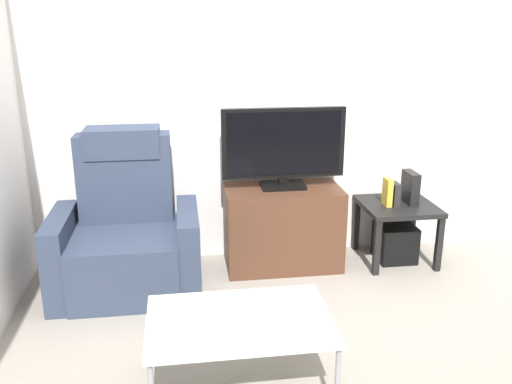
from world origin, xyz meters
name	(u,v)px	position (x,y,z in m)	size (l,w,h in m)	color
ground_plane	(311,322)	(0.00, 0.00, 0.00)	(6.40, 6.40, 0.00)	gray
wall_back	(280,88)	(0.00, 1.13, 1.30)	(6.40, 0.06, 2.60)	silver
tv_stand	(283,227)	(-0.02, 0.84, 0.31)	(0.85, 0.46, 0.61)	#4C2D1E
television	(283,146)	(-0.02, 0.86, 0.92)	(0.89, 0.20, 0.59)	black
recliner_armchair	(126,236)	(-1.15, 0.67, 0.37)	(0.98, 0.78, 1.08)	#2D384C
side_table	(397,213)	(0.86, 0.82, 0.38)	(0.54, 0.54, 0.46)	black
subwoofer_box	(395,242)	(0.86, 0.82, 0.14)	(0.28, 0.28, 0.28)	black
book_leftmost	(387,192)	(0.76, 0.80, 0.56)	(0.04, 0.11, 0.21)	gold
book_middle	(395,194)	(0.82, 0.80, 0.54)	(0.05, 0.12, 0.17)	#262626
game_console	(410,188)	(0.95, 0.83, 0.58)	(0.07, 0.20, 0.24)	black
coffee_table	(240,323)	(-0.50, -0.56, 0.37)	(0.90, 0.60, 0.40)	#B2C6C1
cell_phone	(213,314)	(-0.63, -0.51, 0.40)	(0.07, 0.15, 0.01)	#B7B7BC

